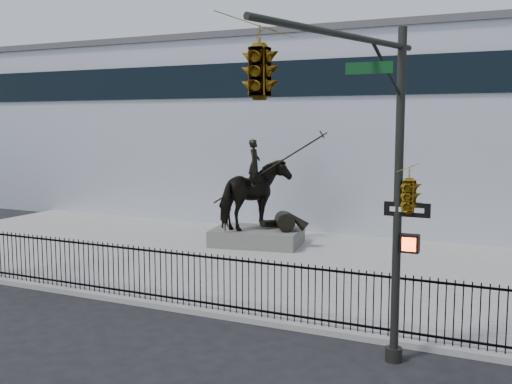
% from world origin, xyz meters
% --- Properties ---
extents(ground, '(120.00, 120.00, 0.00)m').
position_xyz_m(ground, '(0.00, 0.00, 0.00)').
color(ground, black).
rests_on(ground, ground).
extents(plaza, '(30.00, 12.00, 0.15)m').
position_xyz_m(plaza, '(0.00, 7.00, 0.07)').
color(plaza, gray).
rests_on(plaza, ground).
extents(building, '(44.00, 14.00, 9.00)m').
position_xyz_m(building, '(0.00, 20.00, 4.50)').
color(building, silver).
rests_on(building, ground).
extents(picket_fence, '(22.10, 0.10, 1.50)m').
position_xyz_m(picket_fence, '(0.00, 1.25, 0.90)').
color(picket_fence, black).
rests_on(picket_fence, plaza).
extents(statue_plinth, '(3.83, 2.94, 0.65)m').
position_xyz_m(statue_plinth, '(-0.52, 9.35, 0.48)').
color(statue_plinth, '#51504A').
rests_on(statue_plinth, plaza).
extents(equestrian_statue, '(4.41, 3.11, 3.78)m').
position_xyz_m(equestrian_statue, '(-0.46, 9.36, 2.17)').
color(equestrian_statue, black).
rests_on(equestrian_statue, statue_plinth).
extents(traffic_signal_right, '(2.17, 6.86, 7.00)m').
position_xyz_m(traffic_signal_right, '(6.47, -2.00, 4.85)').
color(traffic_signal_right, black).
rests_on(traffic_signal_right, ground).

